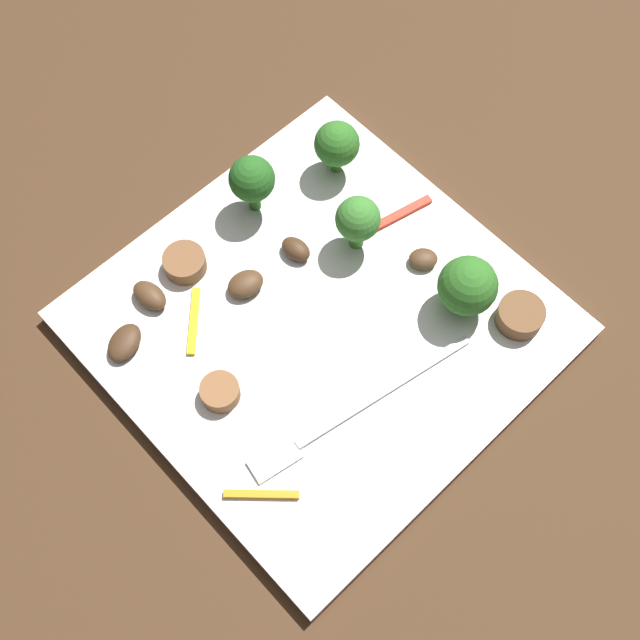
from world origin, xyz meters
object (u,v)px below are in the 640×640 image
at_px(sausage_slice_0, 520,315).
at_px(mushroom_1, 245,284).
at_px(mushroom_2, 150,295).
at_px(pepper_strip_2, 194,321).
at_px(mushroom_0, 296,249).
at_px(pepper_strip_1, 399,215).
at_px(mushroom_4, 423,259).
at_px(pepper_strip_0, 262,494).
at_px(broccoli_floret_3, 252,180).
at_px(sausage_slice_2, 220,392).
at_px(sausage_slice_1, 185,263).
at_px(broccoli_floret_1, 468,286).
at_px(mushroom_3, 124,343).
at_px(plate, 320,324).
at_px(fork, 347,415).
at_px(broccoli_floret_0, 358,220).
at_px(broccoli_floret_2, 337,144).

bearing_deg(sausage_slice_0, mushroom_1, -50.90).
height_order(mushroom_2, pepper_strip_2, mushroom_2).
xyz_separation_m(mushroom_0, pepper_strip_1, (-0.08, 0.03, -0.00)).
bearing_deg(sausage_slice_0, mushroom_0, -62.37).
height_order(mushroom_4, pepper_strip_0, mushroom_4).
relative_size(mushroom_2, mushroom_4, 1.33).
xyz_separation_m(broccoli_floret_3, sausage_slice_2, (0.12, 0.10, -0.03)).
xyz_separation_m(sausage_slice_0, pepper_strip_1, (-0.00, -0.12, -0.01)).
bearing_deg(pepper_strip_0, sausage_slice_2, -109.92).
relative_size(sausage_slice_1, mushroom_2, 1.10).
bearing_deg(broccoli_floret_1, mushroom_3, -35.76).
xyz_separation_m(plate, fork, (0.04, 0.07, 0.01)).
distance_m(sausage_slice_2, mushroom_4, 0.18).
relative_size(mushroom_2, pepper_strip_1, 0.50).
height_order(sausage_slice_1, pepper_strip_1, sausage_slice_1).
distance_m(sausage_slice_2, pepper_strip_2, 0.06).
xyz_separation_m(mushroom_2, mushroom_3, (0.04, 0.02, -0.00)).
bearing_deg(broccoli_floret_0, mushroom_2, -25.75).
relative_size(fork, pepper_strip_1, 3.12).
xyz_separation_m(broccoli_floret_0, sausage_slice_1, (0.11, -0.07, -0.03)).
bearing_deg(mushroom_0, mushroom_1, -4.49).
bearing_deg(mushroom_0, broccoli_floret_0, 147.90).
relative_size(broccoli_floret_0, sausage_slice_1, 1.60).
bearing_deg(sausage_slice_0, broccoli_floret_0, -72.49).
distance_m(mushroom_0, mushroom_3, 0.14).
distance_m(plate, mushroom_0, 0.06).
bearing_deg(mushroom_4, broccoli_floret_2, -96.43).
bearing_deg(plate, broccoli_floret_0, -156.34).
xyz_separation_m(broccoli_floret_0, sausage_slice_2, (0.15, 0.02, -0.03)).
distance_m(broccoli_floret_3, mushroom_4, 0.14).
height_order(broccoli_floret_1, pepper_strip_2, broccoli_floret_1).
distance_m(broccoli_floret_0, broccoli_floret_1, 0.09).
bearing_deg(broccoli_floret_1, broccoli_floret_0, -78.03).
bearing_deg(broccoli_floret_2, pepper_strip_1, 93.98).
relative_size(plate, broccoli_floret_2, 5.93).
relative_size(sausage_slice_0, mushroom_0, 1.42).
bearing_deg(pepper_strip_0, mushroom_0, -139.74).
distance_m(broccoli_floret_1, pepper_strip_1, 0.09).
height_order(fork, broccoli_floret_1, broccoli_floret_1).
height_order(broccoli_floret_1, broccoli_floret_2, broccoli_floret_1).
height_order(plate, pepper_strip_0, pepper_strip_0).
xyz_separation_m(broccoli_floret_1, sausage_slice_0, (-0.02, 0.04, -0.02)).
relative_size(broccoli_floret_3, pepper_strip_2, 1.03).
bearing_deg(sausage_slice_1, mushroom_1, 115.68).
relative_size(broccoli_floret_1, mushroom_4, 2.39).
distance_m(plate, broccoli_floret_2, 0.14).
bearing_deg(sausage_slice_1, broccoli_floret_3, -176.24).
xyz_separation_m(mushroom_1, mushroom_4, (-0.11, 0.08, -0.00)).
bearing_deg(pepper_strip_0, mushroom_4, -166.73).
xyz_separation_m(broccoli_floret_1, broccoli_floret_3, (0.05, -0.17, 0.01)).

